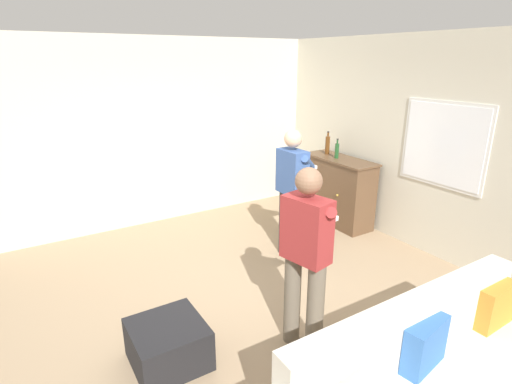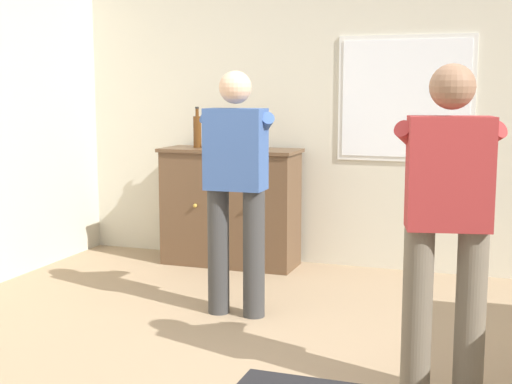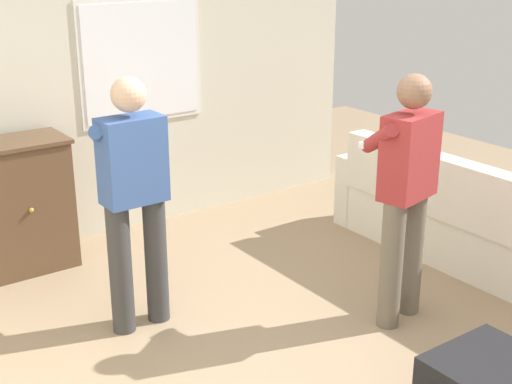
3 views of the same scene
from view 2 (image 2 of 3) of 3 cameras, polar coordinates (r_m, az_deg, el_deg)
ground at (r=4.03m, az=0.26°, el=-14.52°), size 10.40×10.40×0.00m
wall_back_with_window at (r=6.29m, az=8.38°, el=6.73°), size 5.20×0.15×2.80m
sideboard_cabinet at (r=6.33m, az=-2.06°, el=-1.19°), size 1.23×0.49×1.04m
bottle_wine_green at (r=6.23m, az=-2.55°, el=4.56°), size 0.06×0.06×0.30m
bottle_liquor_amber at (r=6.39m, az=-4.72°, el=4.90°), size 0.07×0.07×0.36m
person_standing_left at (r=4.85m, az=-1.59°, el=0.88°), size 0.56×0.48×1.68m
person_standing_right at (r=3.61m, az=15.04°, el=-1.95°), size 0.55×0.51×1.68m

